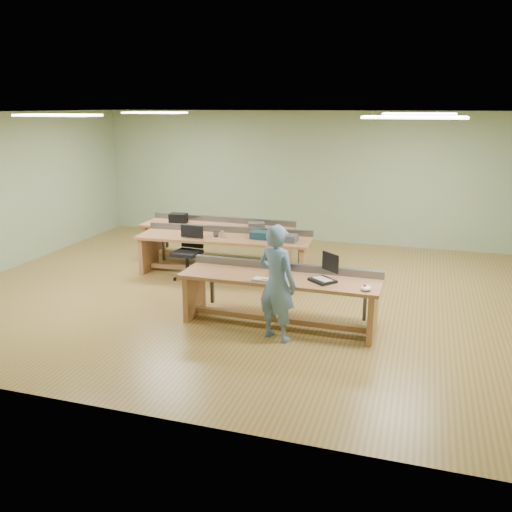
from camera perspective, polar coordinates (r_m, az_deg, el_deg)
name	(u,v)px	position (r m, az deg, el deg)	size (l,w,h in m)	color
floor	(253,292)	(9.35, -0.34, -3.84)	(10.00, 10.00, 0.00)	olive
ceiling	(252,112)	(8.82, -0.37, 14.87)	(10.00, 10.00, 0.00)	silver
wall_back	(305,177)	(12.79, 5.16, 8.29)	(10.00, 0.04, 3.00)	gray
wall_front	(127,277)	(5.40, -13.39, -2.18)	(10.00, 0.04, 3.00)	gray
wall_left	(4,192)	(11.50, -24.97, 6.09)	(0.04, 8.00, 3.00)	gray
fluor_panels	(252,114)	(8.82, -0.37, 14.68)	(6.20, 3.50, 0.03)	white
workbench_front	(280,289)	(7.83, 2.54, -3.46)	(2.88, 0.80, 0.86)	#9F6B43
workbench_mid	(224,246)	(10.18, -3.35, 1.08)	(3.30, 1.09, 0.86)	#9F6B43
workbench_back	(217,234)	(11.11, -4.11, 2.29)	(3.13, 0.85, 0.86)	#9F6B43
person	(277,283)	(7.28, 2.22, -2.85)	(0.59, 0.39, 1.61)	slate
laptop_base	(323,280)	(7.56, 7.02, -2.56)	(0.33, 0.27, 0.04)	black
laptop_screen	(330,262)	(7.57, 7.83, -0.65)	(0.33, 0.02, 0.26)	black
keyboard	(269,280)	(7.52, 1.37, -2.59)	(0.46, 0.15, 0.03)	beige
trackball_mouse	(366,288)	(7.30, 11.51, -3.31)	(0.14, 0.17, 0.07)	white
camera_bag	(281,270)	(7.78, 2.66, -1.49)	(0.23, 0.15, 0.16)	black
task_chair	(188,260)	(10.04, -7.13, -0.44)	(0.57, 0.57, 0.98)	black
parts_bin_teal	(261,235)	(9.94, 0.56, 2.24)	(0.37, 0.28, 0.13)	#13313F
parts_bin_grey	(285,238)	(9.75, 3.07, 1.92)	(0.44, 0.28, 0.12)	#3C3C3F
mug	(216,234)	(10.11, -4.24, 2.31)	(0.11, 0.11, 0.09)	#3C3C3F
drinks_can	(222,234)	(10.06, -3.58, 2.33)	(0.07, 0.07, 0.12)	silver
storage_box_back	(178,218)	(11.37, -8.17, 3.96)	(0.35, 0.25, 0.20)	black
tray_back	(256,226)	(10.71, 0.05, 3.20)	(0.32, 0.23, 0.13)	#3C3C3F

